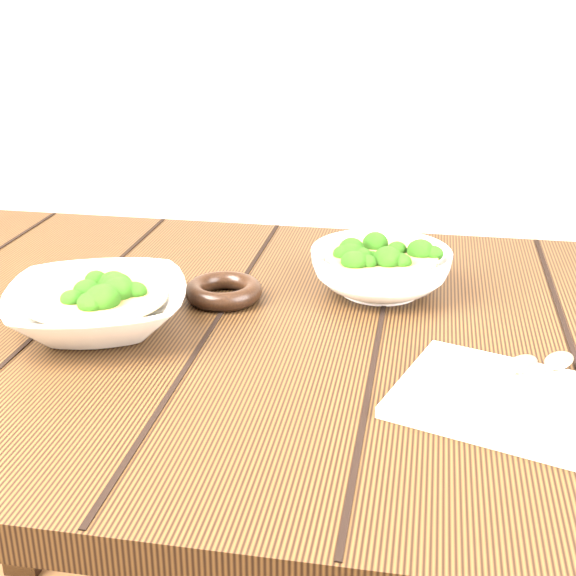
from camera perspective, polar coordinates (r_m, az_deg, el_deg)
The scene contains 7 objects.
table at distance 1.04m, azimuth -3.87°, elevation -8.56°, with size 1.20×0.80×0.75m.
soup_bowl_front at distance 0.98m, azimuth -13.41°, elevation -1.25°, with size 0.27×0.27×0.06m.
soup_bowl_back at distance 1.07m, azimuth 6.60°, elevation 1.37°, with size 0.19×0.19×0.07m.
trivet at distance 1.05m, azimuth -4.60°, elevation -0.20°, with size 0.10×0.10×0.02m, color black.
napkin at distance 0.83m, azimuth 15.14°, elevation -7.67°, with size 0.21×0.17×0.01m, color #BCB19C.
spoon_left at distance 0.86m, azimuth 15.46°, elevation -6.02°, with size 0.09×0.16×0.01m.
spoon_right at distance 0.88m, azimuth 17.97°, elevation -5.70°, with size 0.09×0.16×0.01m.
Camera 1 is at (0.23, -0.86, 1.16)m, focal length 50.00 mm.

